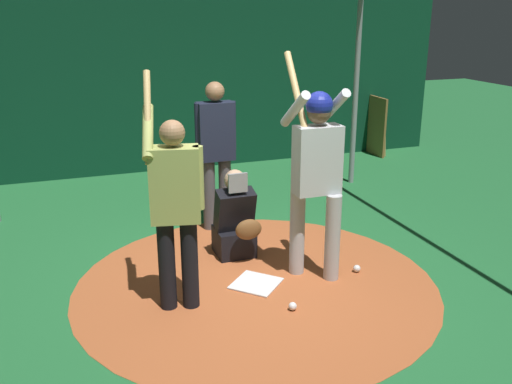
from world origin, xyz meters
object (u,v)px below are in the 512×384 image
object	(u,v)px
batter	(316,167)
visitor	(175,203)
baseball_0	(293,306)
umpire	(216,148)
bat_rack	(374,127)
catcher	(235,222)
home_plate	(256,283)
baseball_1	(357,268)

from	to	relation	value
batter	visitor	size ratio (longest dim) A/B	1.05
baseball_0	umpire	bearing A→B (deg)	-177.81
umpire	bat_rack	distance (m)	4.55
batter	catcher	bearing A→B (deg)	-140.24
home_plate	visitor	world-z (taller)	visitor
home_plate	umpire	size ratio (longest dim) A/B	0.24
batter	catcher	xyz separation A→B (m)	(-0.71, -0.59, -0.75)
batter	bat_rack	bearing A→B (deg)	142.87
umpire	bat_rack	size ratio (longest dim) A/B	1.68
catcher	umpire	distance (m)	1.05
visitor	baseball_1	bearing A→B (deg)	104.39
home_plate	baseball_1	xyz separation A→B (m)	(0.09, 1.06, 0.03)
batter	visitor	world-z (taller)	batter
umpire	baseball_1	size ratio (longest dim) A/B	23.92
visitor	bat_rack	size ratio (longest dim) A/B	1.97
catcher	baseball_1	size ratio (longest dim) A/B	13.14
home_plate	baseball_0	size ratio (longest dim) A/B	5.68
catcher	baseball_0	bearing A→B (deg)	5.41
home_plate	catcher	distance (m)	0.80
bat_rack	baseball_1	distance (m)	5.07
catcher	visitor	size ratio (longest dim) A/B	0.47
catcher	home_plate	bearing A→B (deg)	-1.58
catcher	baseball_0	xyz separation A→B (m)	(1.29, 0.12, -0.34)
batter	catcher	size ratio (longest dim) A/B	2.24
catcher	baseball_1	distance (m)	1.36
batter	baseball_0	distance (m)	1.32
batter	bat_rack	size ratio (longest dim) A/B	2.07
umpire	baseball_0	world-z (taller)	umpire
home_plate	umpire	world-z (taller)	umpire
batter	bat_rack	xyz separation A→B (m)	(-4.16, 3.15, -0.64)
bat_rack	baseball_0	world-z (taller)	bat_rack
baseball_0	baseball_1	distance (m)	1.03
home_plate	baseball_0	bearing A→B (deg)	13.83
baseball_0	baseball_1	size ratio (longest dim) A/B	1.00
umpire	baseball_0	xyz separation A→B (m)	(2.15, 0.08, -0.96)
home_plate	visitor	xyz separation A→B (m)	(0.16, -0.79, 0.98)
home_plate	baseball_0	xyz separation A→B (m)	(0.58, 0.14, 0.03)
catcher	umpire	bearing A→B (deg)	177.32
batter	catcher	world-z (taller)	batter
batter	catcher	distance (m)	1.19
home_plate	bat_rack	bearing A→B (deg)	137.95
baseball_0	home_plate	bearing A→B (deg)	-166.17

